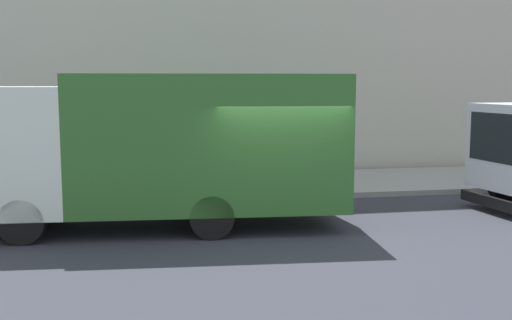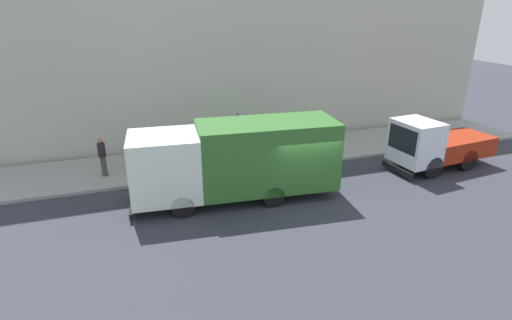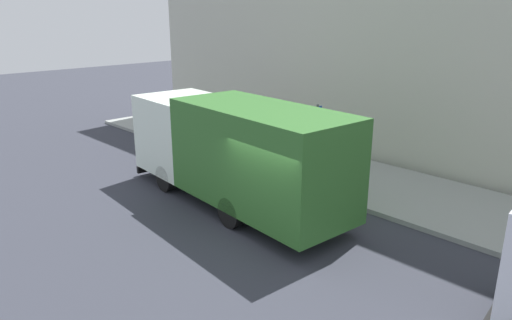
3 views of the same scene
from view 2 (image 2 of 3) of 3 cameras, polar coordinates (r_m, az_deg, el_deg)
name	(u,v)px [view 2 (image 2 of 3)]	position (r m, az deg, el deg)	size (l,w,h in m)	color
ground	(301,197)	(16.38, 6.48, -5.27)	(80.00, 80.00, 0.00)	#31333D
sidewalk	(262,154)	(20.61, 0.81, 0.84)	(4.00, 30.00, 0.14)	#949994
building_facade	(247,35)	(21.73, -1.34, 17.35)	(0.50, 30.00, 11.54)	#BABCAB
large_utility_truck	(237,159)	(15.56, -2.75, 0.21)	(2.93, 8.20, 3.09)	white
small_flatbed_truck	(435,145)	(20.44, 24.12, 1.96)	(2.50, 5.36, 2.46)	white
pedestrian_walking	(134,148)	(19.61, -17.05, 1.63)	(0.53, 0.53, 1.62)	#442E50
pedestrian_standing	(102,156)	(18.81, -21.03, 0.54)	(0.46, 0.46, 1.75)	#4B4147
street_sign_post	(238,136)	(18.26, -2.54, 3.40)	(0.44, 0.08, 2.60)	#4C5156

